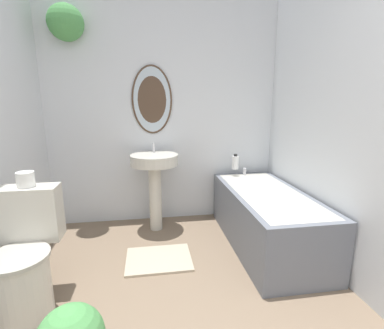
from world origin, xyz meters
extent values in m
cube|color=silver|center=(0.00, 2.80, 1.20)|extent=(2.60, 0.06, 2.40)
ellipsoid|color=#4C3828|center=(-0.13, 2.75, 1.36)|extent=(0.43, 0.02, 0.72)
ellipsoid|color=silver|center=(-0.13, 2.74, 1.36)|extent=(0.39, 0.01, 0.68)
cylinder|color=#47474C|center=(-0.91, 2.67, 2.14)|extent=(0.15, 0.15, 0.08)
sphere|color=#4C934C|center=(-0.91, 2.67, 2.06)|extent=(0.33, 0.33, 0.33)
cube|color=silver|center=(1.27, 1.38, 1.20)|extent=(0.06, 2.89, 2.40)
cylinder|color=beige|center=(-0.99, 1.32, 0.21)|extent=(0.34, 0.34, 0.42)
cylinder|color=#B1ADA0|center=(-0.99, 1.32, 0.43)|extent=(0.37, 0.37, 0.02)
cube|color=beige|center=(-0.99, 1.58, 0.60)|extent=(0.38, 0.18, 0.37)
cylinder|color=beige|center=(-0.13, 2.48, 0.35)|extent=(0.13, 0.13, 0.70)
cylinder|color=beige|center=(-0.13, 2.48, 0.76)|extent=(0.49, 0.49, 0.11)
cylinder|color=silver|center=(-0.13, 2.62, 0.86)|extent=(0.02, 0.02, 0.10)
cube|color=slate|center=(0.89, 1.98, 0.26)|extent=(0.66, 1.46, 0.52)
cube|color=beige|center=(0.89, 1.98, 0.50)|extent=(0.56, 1.36, 0.04)
cylinder|color=silver|center=(0.89, 2.62, 0.56)|extent=(0.04, 0.04, 0.08)
cylinder|color=white|center=(0.77, 2.60, 0.67)|extent=(0.07, 0.07, 0.15)
cylinder|color=black|center=(0.77, 2.60, 0.76)|extent=(0.04, 0.04, 0.02)
cube|color=#B7A88E|center=(-0.13, 1.85, 0.01)|extent=(0.55, 0.43, 0.02)
cylinder|color=white|center=(-0.99, 1.58, 0.84)|extent=(0.11, 0.11, 0.10)
camera|label=1|loc=(-0.18, -0.32, 1.33)|focal=26.00mm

